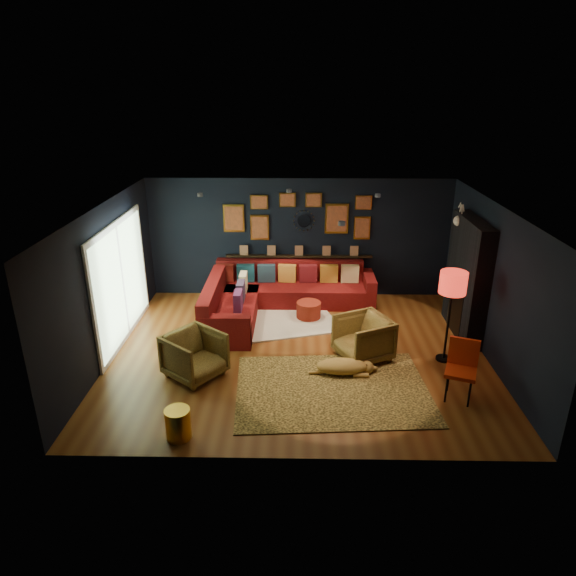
{
  "coord_description": "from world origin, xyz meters",
  "views": [
    {
      "loc": [
        -0.04,
        -7.99,
        4.42
      ],
      "look_at": [
        -0.19,
        0.3,
        1.12
      ],
      "focal_mm": 32.0,
      "sensor_mm": 36.0,
      "label": 1
    }
  ],
  "objects_px": {
    "armchair_right": "(363,336)",
    "dog": "(342,364)",
    "gold_stool": "(178,424)",
    "armchair_left": "(194,353)",
    "floor_lamp": "(453,287)",
    "sectional": "(269,296)",
    "coffee_table": "(353,326)",
    "orange_chair": "(462,364)",
    "pouf": "(309,310)"
  },
  "relations": [
    {
      "from": "coffee_table",
      "to": "armchair_left",
      "type": "distance_m",
      "value": 2.96
    },
    {
      "from": "coffee_table",
      "to": "gold_stool",
      "type": "height_order",
      "value": "gold_stool"
    },
    {
      "from": "pouf",
      "to": "armchair_left",
      "type": "bearing_deg",
      "value": -129.9
    },
    {
      "from": "coffee_table",
      "to": "armchair_right",
      "type": "height_order",
      "value": "armchair_right"
    },
    {
      "from": "gold_stool",
      "to": "floor_lamp",
      "type": "relative_size",
      "value": 0.27
    },
    {
      "from": "gold_stool",
      "to": "floor_lamp",
      "type": "distance_m",
      "value": 4.78
    },
    {
      "from": "armchair_left",
      "to": "gold_stool",
      "type": "height_order",
      "value": "armchair_left"
    },
    {
      "from": "sectional",
      "to": "coffee_table",
      "type": "distance_m",
      "value": 2.1
    },
    {
      "from": "gold_stool",
      "to": "floor_lamp",
      "type": "xyz_separation_m",
      "value": [
        4.11,
        2.16,
        1.14
      ]
    },
    {
      "from": "sectional",
      "to": "coffee_table",
      "type": "xyz_separation_m",
      "value": [
        1.61,
        -1.34,
        -0.01
      ]
    },
    {
      "from": "armchair_right",
      "to": "dog",
      "type": "distance_m",
      "value": 0.71
    },
    {
      "from": "sectional",
      "to": "coffee_table",
      "type": "relative_size",
      "value": 4.33
    },
    {
      "from": "coffee_table",
      "to": "floor_lamp",
      "type": "relative_size",
      "value": 0.49
    },
    {
      "from": "armchair_right",
      "to": "coffee_table",
      "type": "bearing_deg",
      "value": 163.4
    },
    {
      "from": "armchair_left",
      "to": "floor_lamp",
      "type": "relative_size",
      "value": 0.52
    },
    {
      "from": "armchair_left",
      "to": "floor_lamp",
      "type": "distance_m",
      "value": 4.32
    },
    {
      "from": "armchair_left",
      "to": "pouf",
      "type": "bearing_deg",
      "value": -1.25
    },
    {
      "from": "armchair_left",
      "to": "floor_lamp",
      "type": "bearing_deg",
      "value": -43.07
    },
    {
      "from": "sectional",
      "to": "dog",
      "type": "height_order",
      "value": "sectional"
    },
    {
      "from": "armchair_right",
      "to": "pouf",
      "type": "bearing_deg",
      "value": -176.35
    },
    {
      "from": "armchair_right",
      "to": "orange_chair",
      "type": "height_order",
      "value": "orange_chair"
    },
    {
      "from": "pouf",
      "to": "armchair_right",
      "type": "relative_size",
      "value": 0.59
    },
    {
      "from": "pouf",
      "to": "orange_chair",
      "type": "relative_size",
      "value": 0.53
    },
    {
      "from": "coffee_table",
      "to": "orange_chair",
      "type": "height_order",
      "value": "orange_chair"
    },
    {
      "from": "armchair_right",
      "to": "floor_lamp",
      "type": "xyz_separation_m",
      "value": [
        1.4,
        -0.04,
        0.93
      ]
    },
    {
      "from": "gold_stool",
      "to": "orange_chair",
      "type": "relative_size",
      "value": 0.46
    },
    {
      "from": "armchair_right",
      "to": "gold_stool",
      "type": "distance_m",
      "value": 3.5
    },
    {
      "from": "sectional",
      "to": "gold_stool",
      "type": "height_order",
      "value": "sectional"
    },
    {
      "from": "sectional",
      "to": "pouf",
      "type": "bearing_deg",
      "value": -24.08
    },
    {
      "from": "pouf",
      "to": "dog",
      "type": "bearing_deg",
      "value": -76.77
    },
    {
      "from": "sectional",
      "to": "pouf",
      "type": "height_order",
      "value": "sectional"
    },
    {
      "from": "armchair_left",
      "to": "armchair_right",
      "type": "height_order",
      "value": "armchair_right"
    },
    {
      "from": "floor_lamp",
      "to": "gold_stool",
      "type": "bearing_deg",
      "value": -152.23
    },
    {
      "from": "gold_stool",
      "to": "dog",
      "type": "height_order",
      "value": "gold_stool"
    },
    {
      "from": "orange_chair",
      "to": "floor_lamp",
      "type": "relative_size",
      "value": 0.58
    },
    {
      "from": "armchair_right",
      "to": "dog",
      "type": "relative_size",
      "value": 0.74
    },
    {
      "from": "pouf",
      "to": "dog",
      "type": "height_order",
      "value": "dog"
    },
    {
      "from": "gold_stool",
      "to": "armchair_left",
      "type": "bearing_deg",
      "value": 92.29
    },
    {
      "from": "armchair_right",
      "to": "floor_lamp",
      "type": "bearing_deg",
      "value": 62.6
    },
    {
      "from": "coffee_table",
      "to": "floor_lamp",
      "type": "height_order",
      "value": "floor_lamp"
    },
    {
      "from": "sectional",
      "to": "pouf",
      "type": "relative_size",
      "value": 6.93
    },
    {
      "from": "armchair_left",
      "to": "armchair_right",
      "type": "bearing_deg",
      "value": -38.25
    },
    {
      "from": "floor_lamp",
      "to": "dog",
      "type": "xyz_separation_m",
      "value": [
        -1.8,
        -0.51,
        -1.16
      ]
    },
    {
      "from": "sectional",
      "to": "armchair_right",
      "type": "bearing_deg",
      "value": -48.76
    },
    {
      "from": "armchair_right",
      "to": "gold_stool",
      "type": "height_order",
      "value": "armchair_right"
    },
    {
      "from": "coffee_table",
      "to": "armchair_right",
      "type": "bearing_deg",
      "value": -80.76
    },
    {
      "from": "armchair_left",
      "to": "gold_stool",
      "type": "relative_size",
      "value": 1.94
    },
    {
      "from": "gold_stool",
      "to": "dog",
      "type": "relative_size",
      "value": 0.38
    },
    {
      "from": "sectional",
      "to": "armchair_left",
      "type": "relative_size",
      "value": 4.11
    },
    {
      "from": "armchair_left",
      "to": "dog",
      "type": "relative_size",
      "value": 0.73
    }
  ]
}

